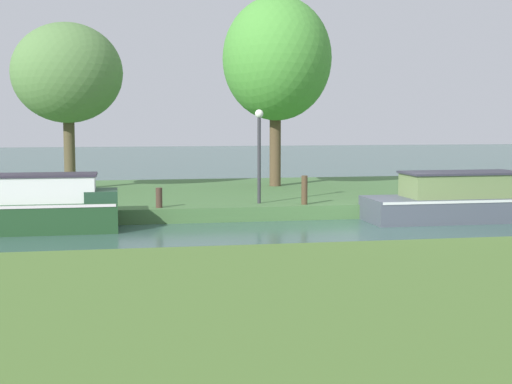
{
  "coord_description": "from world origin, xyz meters",
  "views": [
    {
      "loc": [
        -6.99,
        -17.92,
        2.81
      ],
      "look_at": [
        -3.37,
        1.2,
        0.9
      ],
      "focal_mm": 52.13,
      "sensor_mm": 36.0,
      "label": 1
    }
  ],
  "objects_px": {
    "mooring_post_far": "(159,198)",
    "willow_tree_centre": "(277,59)",
    "slate_barge": "(458,200)",
    "forest_narrowboat": "(37,207)",
    "lamp_post": "(259,144)",
    "mooring_post_near": "(304,190)",
    "willow_tree_left": "(67,74)"
  },
  "relations": [
    {
      "from": "willow_tree_centre",
      "to": "mooring_post_near",
      "type": "relative_size",
      "value": 8.22
    },
    {
      "from": "willow_tree_left",
      "to": "willow_tree_centre",
      "type": "xyz_separation_m",
      "value": [
        7.23,
        0.01,
        0.59
      ]
    },
    {
      "from": "slate_barge",
      "to": "willow_tree_left",
      "type": "xyz_separation_m",
      "value": [
        -10.89,
        6.91,
        3.78
      ]
    },
    {
      "from": "forest_narrowboat",
      "to": "willow_tree_left",
      "type": "bearing_deg",
      "value": 86.7
    },
    {
      "from": "lamp_post",
      "to": "willow_tree_centre",
      "type": "bearing_deg",
      "value": 72.5
    },
    {
      "from": "willow_tree_centre",
      "to": "mooring_post_near",
      "type": "height_order",
      "value": "willow_tree_centre"
    },
    {
      "from": "slate_barge",
      "to": "forest_narrowboat",
      "type": "bearing_deg",
      "value": 180.0
    },
    {
      "from": "lamp_post",
      "to": "mooring_post_far",
      "type": "height_order",
      "value": "lamp_post"
    },
    {
      "from": "willow_tree_left",
      "to": "mooring_post_near",
      "type": "relative_size",
      "value": 6.89
    },
    {
      "from": "slate_barge",
      "to": "lamp_post",
      "type": "xyz_separation_m",
      "value": [
        -5.29,
        1.73,
        1.54
      ]
    },
    {
      "from": "willow_tree_centre",
      "to": "lamp_post",
      "type": "distance_m",
      "value": 6.13
    },
    {
      "from": "forest_narrowboat",
      "to": "lamp_post",
      "type": "xyz_separation_m",
      "value": [
        5.99,
        1.73,
        1.48
      ]
    },
    {
      "from": "mooring_post_far",
      "to": "lamp_post",
      "type": "bearing_deg",
      "value": 10.35
    },
    {
      "from": "lamp_post",
      "to": "slate_barge",
      "type": "bearing_deg",
      "value": -18.06
    },
    {
      "from": "lamp_post",
      "to": "mooring_post_near",
      "type": "bearing_deg",
      "value": -23.62
    },
    {
      "from": "willow_tree_left",
      "to": "mooring_post_far",
      "type": "bearing_deg",
      "value": -64.66
    },
    {
      "from": "mooring_post_far",
      "to": "mooring_post_near",
      "type": "bearing_deg",
      "value": 0.0
    },
    {
      "from": "lamp_post",
      "to": "mooring_post_far",
      "type": "relative_size",
      "value": 4.93
    },
    {
      "from": "mooring_post_near",
      "to": "forest_narrowboat",
      "type": "bearing_deg",
      "value": -170.55
    },
    {
      "from": "willow_tree_centre",
      "to": "willow_tree_left",
      "type": "bearing_deg",
      "value": -179.92
    },
    {
      "from": "lamp_post",
      "to": "mooring_post_far",
      "type": "distance_m",
      "value": 3.27
    },
    {
      "from": "forest_narrowboat",
      "to": "mooring_post_far",
      "type": "relative_size",
      "value": 7.59
    },
    {
      "from": "willow_tree_centre",
      "to": "lamp_post",
      "type": "relative_size",
      "value": 2.51
    },
    {
      "from": "slate_barge",
      "to": "willow_tree_centre",
      "type": "height_order",
      "value": "willow_tree_centre"
    },
    {
      "from": "willow_tree_centre",
      "to": "mooring_post_near",
      "type": "xyz_separation_m",
      "value": [
        -0.43,
        -5.72,
        -4.12
      ]
    },
    {
      "from": "slate_barge",
      "to": "mooring_post_near",
      "type": "xyz_separation_m",
      "value": [
        -4.09,
        1.2,
        0.24
      ]
    },
    {
      "from": "forest_narrowboat",
      "to": "willow_tree_left",
      "type": "xyz_separation_m",
      "value": [
        0.4,
        6.91,
        3.71
      ]
    },
    {
      "from": "mooring_post_far",
      "to": "willow_tree_centre",
      "type": "bearing_deg",
      "value": 51.64
    },
    {
      "from": "slate_barge",
      "to": "willow_tree_left",
      "type": "distance_m",
      "value": 13.44
    },
    {
      "from": "slate_barge",
      "to": "mooring_post_far",
      "type": "distance_m",
      "value": 8.27
    },
    {
      "from": "slate_barge",
      "to": "willow_tree_left",
      "type": "bearing_deg",
      "value": 147.6
    },
    {
      "from": "slate_barge",
      "to": "mooring_post_far",
      "type": "bearing_deg",
      "value": 171.67
    }
  ]
}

